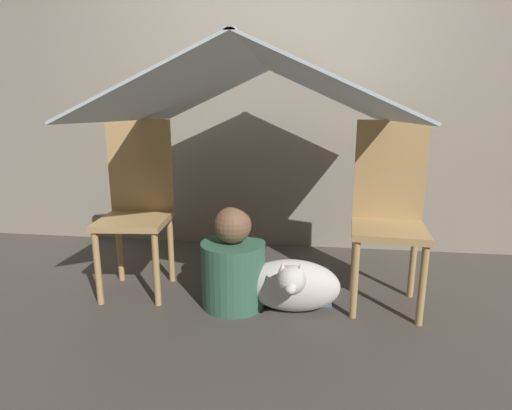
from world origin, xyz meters
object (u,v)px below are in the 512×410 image
at_px(chair_right, 389,209).
at_px(dog, 292,285).
at_px(chair_left, 137,201).
at_px(person_front, 233,267).

bearing_deg(chair_right, dog, -152.01).
xyz_separation_m(chair_left, person_front, (0.60, -0.16, -0.31)).
height_order(chair_right, person_front, chair_right).
relative_size(chair_right, dog, 1.99).
xyz_separation_m(chair_left, chair_right, (1.43, -0.00, 0.00)).
relative_size(chair_left, chair_right, 1.00).
height_order(chair_left, chair_right, same).
relative_size(chair_left, person_front, 1.80).
bearing_deg(chair_right, chair_left, -174.32).
bearing_deg(person_front, dog, -7.83).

